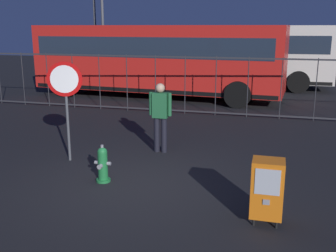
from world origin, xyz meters
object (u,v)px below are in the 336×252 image
Objects in this scene: bus_far at (220,52)px; bus_near at (157,57)px; newspaper_box_primary at (267,188)px; street_light_near_left at (94,12)px; stop_sign at (65,91)px; fire_hydrant at (103,164)px; pedestrian at (160,114)px.

bus_near is at bearing -122.29° from bus_far.
street_light_near_left is at bearing 122.94° from newspaper_box_primary.
stop_sign is 0.35× the size of street_light_near_left.
street_light_near_left reaches higher than bus_far.
stop_sign is 0.21× the size of bus_near.
street_light_near_left reaches higher than fire_hydrant.
bus_far is (0.45, 13.28, 1.36)m from fire_hydrant.
newspaper_box_primary is (3.12, -0.92, 0.22)m from fire_hydrant.
bus_near is at bearing 100.33° from fire_hydrant.
stop_sign is 14.55m from street_light_near_left.
newspaper_box_primary is at bearing -57.06° from street_light_near_left.
bus_near is 1.69× the size of street_light_near_left.
bus_near is at bearing -43.66° from street_light_near_left.
bus_near is (-2.29, 7.40, 0.76)m from pedestrian.
fire_hydrant is at bearing -94.09° from bus_far.
street_light_near_left reaches higher than pedestrian.
bus_far is at bearing 90.56° from pedestrian.
bus_near is at bearing 107.21° from pedestrian.
pedestrian is (1.82, 1.15, -0.65)m from stop_sign.
bus_far is (2.18, 3.76, 0.00)m from bus_near.
stop_sign reaches higher than fire_hydrant.
bus_far is at bearing 82.11° from stop_sign.
stop_sign is 0.21× the size of bus_far.
bus_near is 7.19m from street_light_near_left.
bus_near is 1.01× the size of bus_far.
stop_sign is (-1.26, 0.98, 1.25)m from fire_hydrant.
fire_hydrant is 0.12× the size of street_light_near_left.
newspaper_box_primary is 0.46× the size of stop_sign.
pedestrian is at bearing -68.48° from bus_near.
street_light_near_left is at bearing 120.92° from pedestrian.
fire_hydrant is 2.27m from pedestrian.
bus_far is (-0.11, 11.16, 0.76)m from pedestrian.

